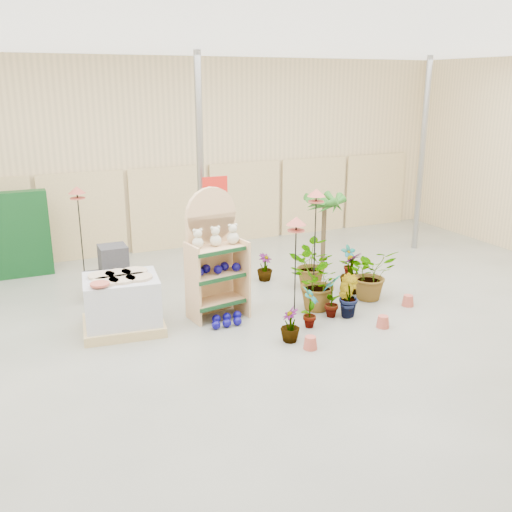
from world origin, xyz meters
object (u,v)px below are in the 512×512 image
(potted_plant_2, at_px, (316,283))
(bird_table_front, at_px, (296,224))
(pallet_stack, at_px, (122,304))
(display_shelf, at_px, (214,258))

(potted_plant_2, bearing_deg, bird_table_front, 176.32)
(pallet_stack, bearing_deg, potted_plant_2, -2.55)
(pallet_stack, height_order, potted_plant_2, potted_plant_2)
(bird_table_front, xyz_separation_m, potted_plant_2, (0.41, -0.03, -1.11))
(potted_plant_2, bearing_deg, display_shelf, 161.61)
(pallet_stack, height_order, bird_table_front, bird_table_front)
(bird_table_front, distance_m, potted_plant_2, 1.18)
(display_shelf, bearing_deg, bird_table_front, -31.95)
(bird_table_front, bearing_deg, pallet_stack, 169.60)
(display_shelf, height_order, pallet_stack, display_shelf)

